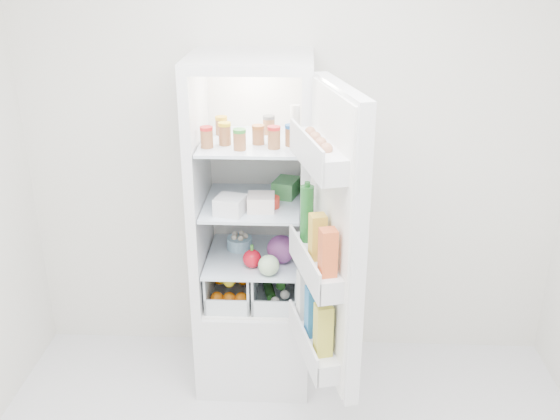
{
  "coord_description": "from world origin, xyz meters",
  "views": [
    {
      "loc": [
        0.08,
        -1.79,
        2.26
      ],
      "look_at": [
        -0.05,
        0.95,
        1.11
      ],
      "focal_mm": 40.0,
      "sensor_mm": 36.0,
      "label": 1
    }
  ],
  "objects_px": {
    "refrigerator": "(255,264)",
    "red_cabbage": "(281,249)",
    "fridge_door": "(329,245)",
    "mushroom_bowl": "(240,243)"
  },
  "relations": [
    {
      "from": "mushroom_bowl",
      "to": "fridge_door",
      "type": "xyz_separation_m",
      "value": [
        0.46,
        -0.65,
        0.31
      ]
    },
    {
      "from": "red_cabbage",
      "to": "fridge_door",
      "type": "distance_m",
      "value": 0.61
    },
    {
      "from": "refrigerator",
      "to": "red_cabbage",
      "type": "distance_m",
      "value": 0.25
    },
    {
      "from": "refrigerator",
      "to": "fridge_door",
      "type": "xyz_separation_m",
      "value": [
        0.38,
        -0.63,
        0.43
      ]
    },
    {
      "from": "refrigerator",
      "to": "red_cabbage",
      "type": "xyz_separation_m",
      "value": [
        0.15,
        -0.13,
        0.16
      ]
    },
    {
      "from": "fridge_door",
      "to": "mushroom_bowl",
      "type": "bearing_deg",
      "value": 20.35
    },
    {
      "from": "refrigerator",
      "to": "fridge_door",
      "type": "bearing_deg",
      "value": -58.88
    },
    {
      "from": "refrigerator",
      "to": "red_cabbage",
      "type": "height_order",
      "value": "refrigerator"
    },
    {
      "from": "red_cabbage",
      "to": "fridge_door",
      "type": "height_order",
      "value": "fridge_door"
    },
    {
      "from": "refrigerator",
      "to": "mushroom_bowl",
      "type": "relative_size",
      "value": 13.12
    }
  ]
}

